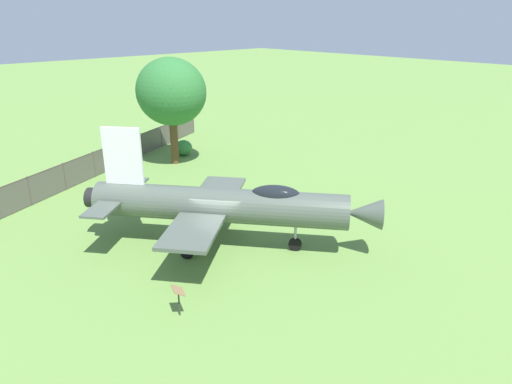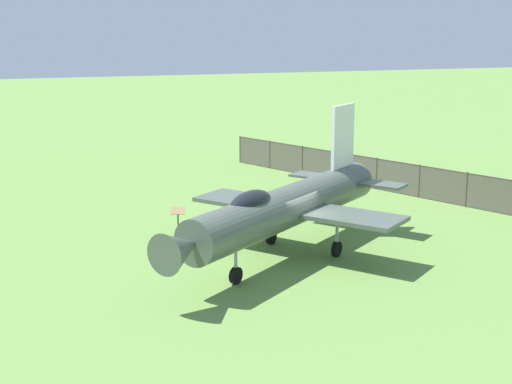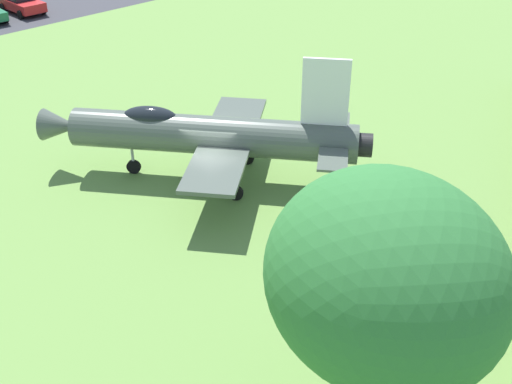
% 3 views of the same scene
% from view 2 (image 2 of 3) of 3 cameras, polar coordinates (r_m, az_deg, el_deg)
% --- Properties ---
extents(ground_plane, '(200.00, 200.00, 0.00)m').
position_cam_2_polar(ground_plane, '(28.50, 2.46, -5.06)').
color(ground_plane, '#668E42').
extents(display_jet, '(11.98, 10.28, 5.45)m').
position_cam_2_polar(display_jet, '(27.64, 2.12, -1.17)').
color(display_jet, '#4C564C').
rests_on(display_jet, ground_plane).
extents(perimeter_fence, '(14.85, 32.07, 1.73)m').
position_cam_2_polar(perimeter_fence, '(36.75, 17.69, -0.08)').
color(perimeter_fence, '#4C4238').
rests_on(perimeter_fence, ground_plane).
extents(info_plaque, '(0.70, 0.59, 1.14)m').
position_cam_2_polar(info_plaque, '(31.53, -6.02, -1.73)').
color(info_plaque, '#333333').
rests_on(info_plaque, ground_plane).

